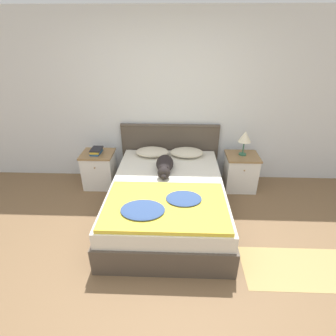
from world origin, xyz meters
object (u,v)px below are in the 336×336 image
at_px(nightstand_left, 99,169).
at_px(pillow_right, 187,152).
at_px(book_stack, 96,151).
at_px(nightstand_right, 240,172).
at_px(dog, 165,165).
at_px(pillow_left, 152,152).
at_px(bed, 167,199).
at_px(table_lamp, 245,137).

height_order(nightstand_left, pillow_right, pillow_right).
bearing_deg(book_stack, pillow_right, 3.18).
height_order(nightstand_right, dog, dog).
height_order(nightstand_left, book_stack, book_stack).
relative_size(nightstand_right, pillow_right, 1.12).
relative_size(nightstand_right, pillow_left, 1.12).
distance_m(pillow_left, dog, 0.54).
distance_m(bed, dog, 0.47).
xyz_separation_m(nightstand_right, dog, (-1.16, -0.43, 0.31)).
relative_size(bed, nightstand_left, 3.63).
relative_size(bed, pillow_left, 4.06).
bearing_deg(nightstand_left, bed, -33.87).
bearing_deg(bed, table_lamp, 34.72).
height_order(book_stack, table_lamp, table_lamp).
xyz_separation_m(pillow_left, pillow_right, (0.53, 0.00, 0.00)).
relative_size(pillow_right, book_stack, 2.13).
distance_m(pillow_right, book_stack, 1.39).
xyz_separation_m(bed, pillow_left, (-0.27, 0.81, 0.32)).
height_order(pillow_right, table_lamp, table_lamp).
bearing_deg(nightstand_left, pillow_right, 2.68).
height_order(pillow_left, dog, dog).
bearing_deg(book_stack, nightstand_right, 0.32).
bearing_deg(nightstand_left, pillow_left, 4.37).
xyz_separation_m(pillow_left, table_lamp, (1.38, -0.04, 0.28)).
bearing_deg(dog, bed, -81.71).
relative_size(pillow_left, dog, 0.76).
distance_m(bed, book_stack, 1.38).
xyz_separation_m(pillow_left, dog, (0.22, -0.49, 0.03)).
distance_m(pillow_right, table_lamp, 0.89).
distance_m(nightstand_right, table_lamp, 0.57).
xyz_separation_m(nightstand_right, pillow_right, (-0.84, 0.06, 0.29)).
distance_m(nightstand_right, dog, 1.27).
distance_m(nightstand_left, nightstand_right, 2.22).
distance_m(pillow_left, book_stack, 0.85).
bearing_deg(book_stack, dog, -21.25).
xyz_separation_m(bed, pillow_right, (0.27, 0.81, 0.32)).
bearing_deg(table_lamp, dog, -158.62).
bearing_deg(bed, nightstand_right, 33.87).
relative_size(nightstand_left, dog, 0.84).
bearing_deg(pillow_left, table_lamp, -1.67).
bearing_deg(pillow_left, book_stack, -174.83).
height_order(nightstand_right, book_stack, book_stack).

